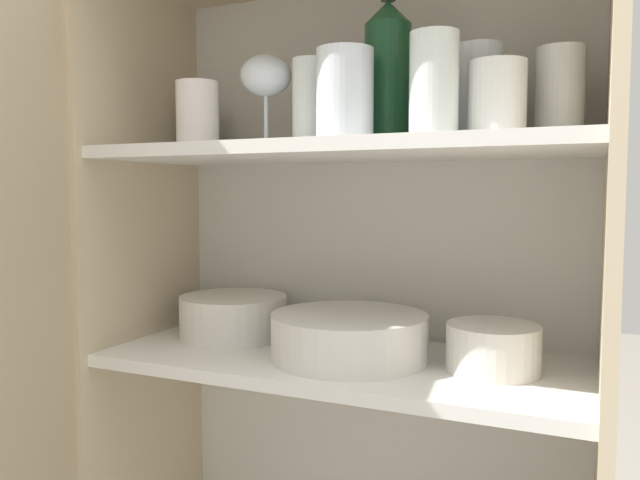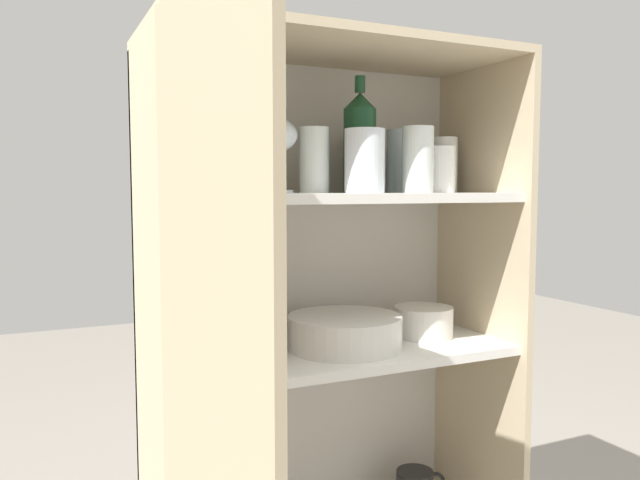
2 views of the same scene
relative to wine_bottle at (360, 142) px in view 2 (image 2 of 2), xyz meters
name	(u,v)px [view 2 (image 2 of 2)]	position (x,y,z in m)	size (l,w,h in m)	color
cupboard_back_panel	(305,349)	(-0.07, 0.15, -0.49)	(0.79, 0.02, 1.34)	silver
cupboard_side_left	(154,391)	(-0.46, -0.02, -0.49)	(0.02, 0.35, 1.34)	#CCB793
cupboard_side_right	(477,348)	(0.32, -0.02, -0.49)	(0.02, 0.35, 1.34)	#CCB793
cupboard_top_panel	(336,48)	(-0.07, -0.02, 0.19)	(0.79, 0.35, 0.02)	#CCB793
shelf_board_middle	(335,353)	(-0.07, -0.02, -0.46)	(0.76, 0.32, 0.02)	white
shelf_board_upper	(336,198)	(-0.07, -0.02, -0.12)	(0.76, 0.32, 0.02)	white
cupboard_door	(214,468)	(-0.44, -0.39, -0.49)	(0.06, 0.39, 1.34)	tan
tumbler_glass_0	(235,165)	(-0.30, -0.07, -0.06)	(0.07, 0.07, 0.11)	silver
tumbler_glass_1	(314,160)	(-0.12, -0.02, -0.04)	(0.06, 0.06, 0.14)	white
tumbler_glass_2	(365,161)	(-0.04, -0.09, -0.05)	(0.08, 0.08, 0.13)	white
tumbler_glass_3	(365,163)	(0.05, 0.07, -0.04)	(0.07, 0.07, 0.14)	white
tumbler_glass_4	(438,170)	(0.17, -0.05, -0.06)	(0.08, 0.08, 0.10)	white
tumbler_glass_5	(443,165)	(0.25, 0.03, -0.05)	(0.07, 0.07, 0.13)	white
tumbler_glass_6	(403,161)	(0.13, 0.03, -0.04)	(0.08, 0.08, 0.14)	white
tumbler_glass_7	(418,160)	(0.09, -0.09, -0.04)	(0.07, 0.07, 0.14)	white
tumbler_glass_8	(175,170)	(-0.39, 0.06, -0.07)	(0.07, 0.07, 0.09)	white
wine_glass_0	(277,138)	(-0.20, -0.02, 0.00)	(0.08, 0.08, 0.15)	white
wine_bottle	(360,142)	(0.00, 0.00, 0.00)	(0.07, 0.07, 0.25)	#194728
plate_stack_white	(345,332)	(-0.05, -0.03, -0.41)	(0.25, 0.25, 0.07)	silver
mixing_bowl_large	(226,335)	(-0.30, 0.03, -0.41)	(0.19, 0.19, 0.08)	silver
serving_bowl_small	(424,320)	(0.17, -0.01, -0.41)	(0.14, 0.14, 0.07)	silver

